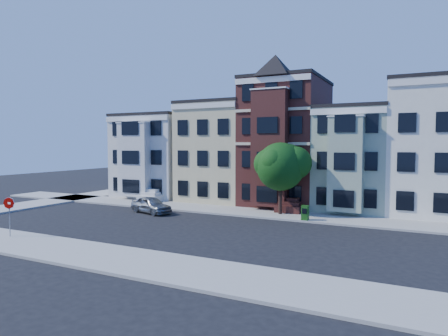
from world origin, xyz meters
The scene contains 14 objects.
ground centered at (0.00, 0.00, 0.00)m, with size 120.00×120.00×0.00m, color black.
far_sidewalk centered at (0.00, 8.00, 0.07)m, with size 60.00×4.00×0.15m, color #9E9B93.
near_sidewalk centered at (0.00, -8.00, 0.07)m, with size 60.00×4.00×0.15m, color #9E9B93.
cross_sidewalk centered at (-22.00, 0.00, 0.07)m, with size 4.00×60.00×0.15m, color #9E9B93.
house_white centered at (-15.00, 14.50, 4.50)m, with size 8.00×9.00×9.00m, color silver.
house_yellow centered at (-7.00, 14.50, 5.00)m, with size 7.00×9.00×10.00m, color beige.
house_brown centered at (0.00, 14.50, 6.00)m, with size 7.00×9.00×12.00m, color #3C1814.
house_green centered at (6.50, 14.50, 4.50)m, with size 6.00×9.00×9.00m, color #90A287.
house_cream centered at (13.50, 14.50, 5.50)m, with size 8.00×9.00×11.00m, color silver.
street_tree centered at (1.53, 8.04, 3.83)m, with size 6.33×6.33×7.37m, color #164A14, non-canonical shape.
parked_car centered at (-8.85, 4.22, 0.72)m, with size 1.69×4.21×1.43m, color gray.
newspaper_box centered at (4.12, 6.30, 0.71)m, with size 0.51×0.45×1.13m, color #1C5417.
fire_hydrant centered at (-10.39, 6.41, 0.51)m, with size 0.26×0.26×0.73m, color beige.
stop_sign centered at (-11.18, -7.32, 1.55)m, with size 0.77×0.11×2.81m, color #BD0600, non-canonical shape.
Camera 1 is at (12.07, -23.58, 5.97)m, focal length 32.00 mm.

